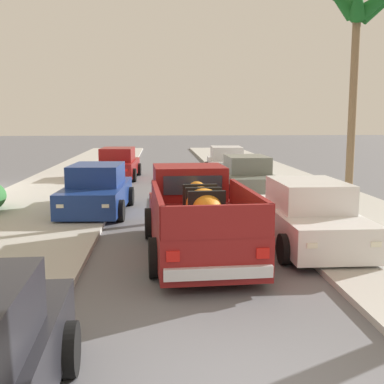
{
  "coord_description": "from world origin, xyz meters",
  "views": [
    {
      "loc": [
        -0.77,
        -4.53,
        2.95
      ],
      "look_at": [
        0.02,
        6.68,
        1.2
      ],
      "focal_mm": 44.15,
      "sensor_mm": 36.0,
      "label": 1
    }
  ],
  "objects_px": {
    "pickup_truck": "(197,216)",
    "car_right_mid": "(118,164)",
    "car_left_near": "(226,162)",
    "car_right_near": "(97,190)",
    "car_left_far": "(308,216)",
    "car_right_far": "(247,177)",
    "palm_tree_left_mid": "(361,15)"
  },
  "relations": [
    {
      "from": "car_right_near",
      "to": "palm_tree_left_mid",
      "type": "relative_size",
      "value": 0.56
    },
    {
      "from": "pickup_truck",
      "to": "car_left_far",
      "type": "height_order",
      "value": "pickup_truck"
    },
    {
      "from": "car_left_near",
      "to": "car_right_mid",
      "type": "xyz_separation_m",
      "value": [
        -5.5,
        -0.6,
        0.0
      ]
    },
    {
      "from": "pickup_truck",
      "to": "palm_tree_left_mid",
      "type": "bearing_deg",
      "value": 46.19
    },
    {
      "from": "car_right_mid",
      "to": "pickup_truck",
      "type": "bearing_deg",
      "value": -78.02
    },
    {
      "from": "car_left_near",
      "to": "car_right_far",
      "type": "xyz_separation_m",
      "value": [
        -0.09,
        -6.26,
        0.0
      ]
    },
    {
      "from": "car_right_near",
      "to": "car_right_far",
      "type": "distance_m",
      "value": 6.13
    },
    {
      "from": "car_left_near",
      "to": "car_right_near",
      "type": "xyz_separation_m",
      "value": [
        -5.44,
        -9.27,
        0.0
      ]
    },
    {
      "from": "car_left_near",
      "to": "palm_tree_left_mid",
      "type": "distance_m",
      "value": 10.1
    },
    {
      "from": "car_left_near",
      "to": "car_right_near",
      "type": "distance_m",
      "value": 10.74
    },
    {
      "from": "car_left_near",
      "to": "car_left_far",
      "type": "distance_m",
      "value": 13.64
    },
    {
      "from": "pickup_truck",
      "to": "car_right_mid",
      "type": "relative_size",
      "value": 1.22
    },
    {
      "from": "pickup_truck",
      "to": "car_left_near",
      "type": "bearing_deg",
      "value": 79.21
    },
    {
      "from": "car_right_mid",
      "to": "car_right_far",
      "type": "distance_m",
      "value": 7.83
    },
    {
      "from": "pickup_truck",
      "to": "car_right_far",
      "type": "bearing_deg",
      "value": 71.53
    },
    {
      "from": "car_left_near",
      "to": "car_left_far",
      "type": "height_order",
      "value": "same"
    },
    {
      "from": "pickup_truck",
      "to": "car_right_far",
      "type": "distance_m",
      "value": 8.12
    },
    {
      "from": "car_right_mid",
      "to": "palm_tree_left_mid",
      "type": "xyz_separation_m",
      "value": [
        9.12,
        -6.82,
        5.82
      ]
    },
    {
      "from": "palm_tree_left_mid",
      "to": "car_left_near",
      "type": "bearing_deg",
      "value": 116.02
    },
    {
      "from": "pickup_truck",
      "to": "palm_tree_left_mid",
      "type": "distance_m",
      "value": 10.72
    },
    {
      "from": "car_left_near",
      "to": "car_right_near",
      "type": "height_order",
      "value": "same"
    },
    {
      "from": "car_left_near",
      "to": "car_right_far",
      "type": "distance_m",
      "value": 6.26
    },
    {
      "from": "car_left_near",
      "to": "car_left_far",
      "type": "xyz_separation_m",
      "value": [
        -0.03,
        -13.64,
        0.0
      ]
    },
    {
      "from": "car_right_mid",
      "to": "car_right_far",
      "type": "bearing_deg",
      "value": -46.32
    },
    {
      "from": "pickup_truck",
      "to": "car_right_far",
      "type": "height_order",
      "value": "pickup_truck"
    },
    {
      "from": "car_left_far",
      "to": "car_right_far",
      "type": "relative_size",
      "value": 1.0
    },
    {
      "from": "pickup_truck",
      "to": "car_right_mid",
      "type": "height_order",
      "value": "pickup_truck"
    },
    {
      "from": "car_right_mid",
      "to": "palm_tree_left_mid",
      "type": "height_order",
      "value": "palm_tree_left_mid"
    },
    {
      "from": "car_right_near",
      "to": "palm_tree_left_mid",
      "type": "xyz_separation_m",
      "value": [
        9.06,
        1.85,
        5.82
      ]
    },
    {
      "from": "car_left_near",
      "to": "palm_tree_left_mid",
      "type": "height_order",
      "value": "palm_tree_left_mid"
    },
    {
      "from": "car_right_near",
      "to": "car_right_far",
      "type": "bearing_deg",
      "value": 29.31
    },
    {
      "from": "car_right_mid",
      "to": "palm_tree_left_mid",
      "type": "relative_size",
      "value": 0.56
    }
  ]
}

